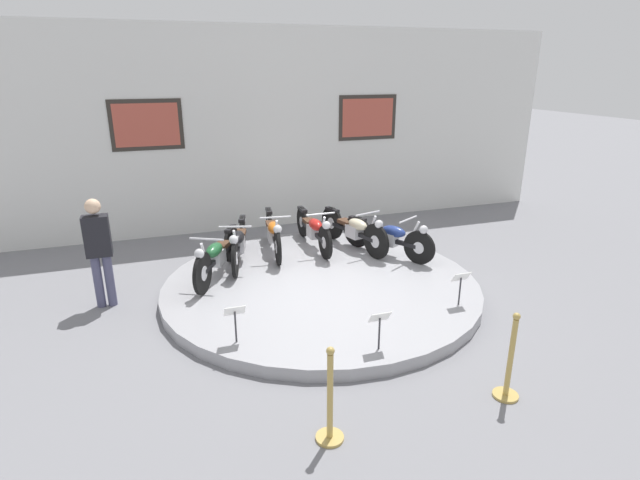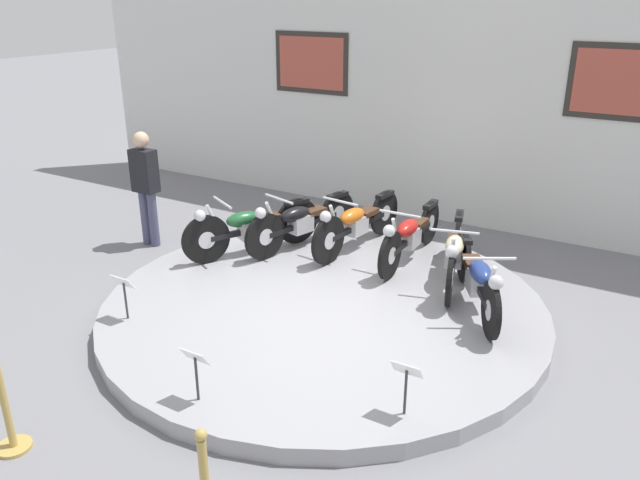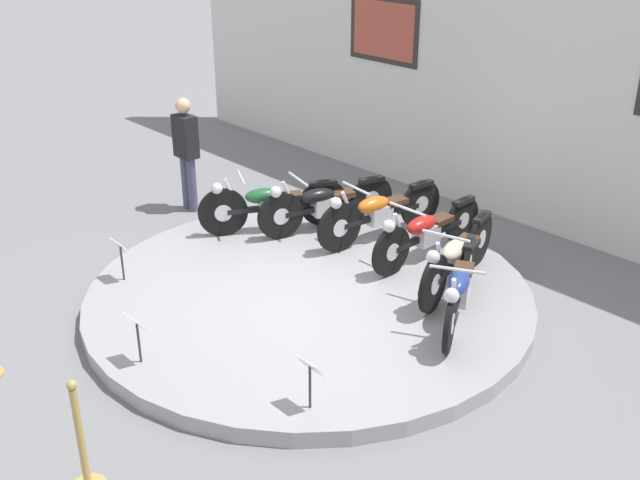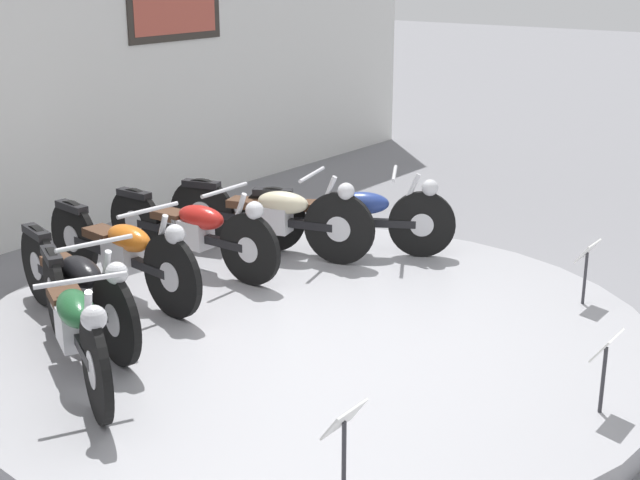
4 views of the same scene
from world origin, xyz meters
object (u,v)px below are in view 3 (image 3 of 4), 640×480
at_px(stanchion_post_right_of_entry, 83,454).
at_px(motorcycle_blue, 459,287).
at_px(motorcycle_black, 324,203).
at_px(info_placard_front_left, 121,251).
at_px(motorcycle_orange, 379,211).
at_px(motorcycle_green, 271,203).
at_px(info_placard_front_right, 310,372).
at_px(motorcycle_red, 426,231).
at_px(visitor_standing, 186,148).
at_px(motorcycle_cream, 457,256).
at_px(info_placard_front_centre, 137,329).

bearing_deg(stanchion_post_right_of_entry, motorcycle_blue, 82.59).
relative_size(motorcycle_black, info_placard_front_left, 3.76).
relative_size(motorcycle_orange, motorcycle_blue, 1.16).
distance_m(motorcycle_green, motorcycle_orange, 1.43).
distance_m(info_placard_front_left, info_placard_front_right, 3.24).
bearing_deg(motorcycle_green, info_placard_front_left, -92.00).
bearing_deg(motorcycle_orange, motorcycle_blue, -23.64).
distance_m(motorcycle_red, info_placard_front_left, 3.61).
bearing_deg(motorcycle_black, visitor_standing, -162.25).
height_order(motorcycle_black, info_placard_front_left, motorcycle_black).
distance_m(motorcycle_blue, info_placard_front_right, 2.15).
height_order(motorcycle_cream, stanchion_post_right_of_entry, stanchion_post_right_of_entry).
xyz_separation_m(motorcycle_red, motorcycle_blue, (1.16, -0.85, -0.00)).
bearing_deg(info_placard_front_left, info_placard_front_right, 0.00).
relative_size(motorcycle_red, info_placard_front_centre, 3.83).
xyz_separation_m(motorcycle_red, stanchion_post_right_of_entry, (0.64, -4.82, -0.20)).
bearing_deg(motorcycle_black, info_placard_front_centre, -72.28).
height_order(info_placard_front_left, info_placard_front_centre, same).
relative_size(info_placard_front_right, stanchion_post_right_of_entry, 0.50).
xyz_separation_m(motorcycle_cream, info_placard_front_right, (0.53, -2.70, -0.02)).
relative_size(motorcycle_cream, stanchion_post_right_of_entry, 1.89).
bearing_deg(info_placard_front_right, motorcycle_red, 112.29).
bearing_deg(motorcycle_blue, motorcycle_red, 143.77).
height_order(info_placard_front_centre, stanchion_post_right_of_entry, stanchion_post_right_of_entry).
height_order(motorcycle_green, info_placard_front_left, motorcycle_green).
height_order(info_placard_front_left, stanchion_post_right_of_entry, stanchion_post_right_of_entry).
bearing_deg(stanchion_post_right_of_entry, info_placard_front_centre, 133.39).
bearing_deg(info_placard_front_left, motorcycle_green, 88.00).
relative_size(motorcycle_blue, info_placard_front_centre, 3.36).
height_order(motorcycle_black, motorcycle_cream, motorcycle_cream).
height_order(motorcycle_green, info_placard_front_centre, motorcycle_green).
distance_m(motorcycle_black, stanchion_post_right_of_entry, 4.99).
relative_size(motorcycle_cream, visitor_standing, 1.16).
xyz_separation_m(motorcycle_cream, stanchion_post_right_of_entry, (-0.06, -4.51, -0.22)).
xyz_separation_m(motorcycle_blue, info_placard_front_right, (0.07, -2.15, -0.00)).
bearing_deg(motorcycle_blue, info_placard_front_right, -88.08).
xyz_separation_m(motorcycle_black, stanchion_post_right_of_entry, (2.12, -4.51, -0.21)).
bearing_deg(motorcycle_green, info_placard_front_centre, -61.79).
bearing_deg(stanchion_post_right_of_entry, motorcycle_orange, 106.49).
height_order(info_placard_front_left, visitor_standing, visitor_standing).
relative_size(motorcycle_red, motorcycle_blue, 1.14).
xyz_separation_m(motorcycle_green, motorcycle_blue, (3.09, -0.00, -0.02)).
relative_size(info_placard_front_right, visitor_standing, 0.31).
bearing_deg(motorcycle_blue, motorcycle_cream, 129.95).
xyz_separation_m(motorcycle_blue, info_placard_front_centre, (-1.55, -2.88, -0.00)).
bearing_deg(info_placard_front_centre, motorcycle_green, 118.21).
xyz_separation_m(motorcycle_green, motorcycle_cream, (2.64, 0.54, -0.00)).
bearing_deg(motorcycle_red, motorcycle_green, -156.40).
xyz_separation_m(info_placard_front_left, info_placard_front_right, (3.24, 0.00, 0.00)).
bearing_deg(visitor_standing, info_placard_front_right, -22.33).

